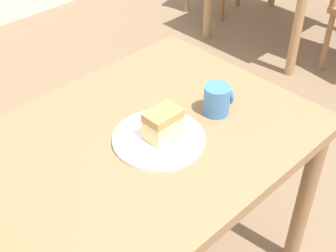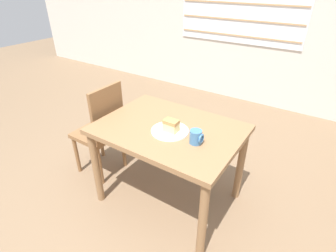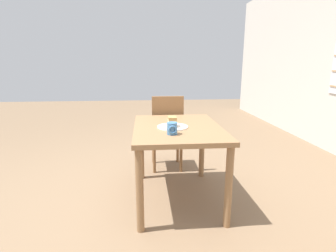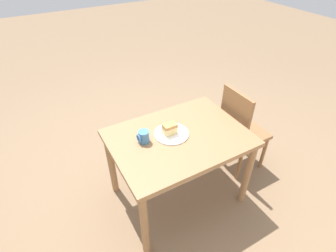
# 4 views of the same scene
# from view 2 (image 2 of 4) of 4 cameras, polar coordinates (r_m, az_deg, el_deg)

# --- Properties ---
(ground_plane) EXTENTS (14.00, 14.00, 0.00)m
(ground_plane) POSITION_cam_2_polar(r_m,az_deg,el_deg) (2.10, -7.01, -25.62)
(ground_plane) COLOR #7A6047
(wall_back) EXTENTS (10.00, 0.09, 2.80)m
(wall_back) POSITION_cam_2_polar(r_m,az_deg,el_deg) (3.98, 23.14, 23.23)
(wall_back) COLOR beige
(wall_back) RESTS_ON ground_plane
(dining_table_near) EXTENTS (1.08, 0.79, 0.73)m
(dining_table_near) POSITION_cam_2_polar(r_m,az_deg,el_deg) (2.04, 0.20, -2.72)
(dining_table_near) COLOR olive
(dining_table_near) RESTS_ON ground_plane
(chair_near_window) EXTENTS (0.38, 0.38, 0.93)m
(chair_near_window) POSITION_cam_2_polar(r_m,az_deg,el_deg) (2.50, -14.19, -0.62)
(chair_near_window) COLOR brown
(chair_near_window) RESTS_ON ground_plane
(plate) EXTENTS (0.28, 0.28, 0.01)m
(plate) POSITION_cam_2_polar(r_m,az_deg,el_deg) (1.93, 0.42, -1.07)
(plate) COLOR white
(plate) RESTS_ON dining_table_near
(cake_slice) EXTENTS (0.11, 0.07, 0.09)m
(cake_slice) POSITION_cam_2_polar(r_m,az_deg,el_deg) (1.89, 0.67, 0.08)
(cake_slice) COLOR #E0C67F
(cake_slice) RESTS_ON plate
(coffee_mug) EXTENTS (0.09, 0.08, 0.10)m
(coffee_mug) POSITION_cam_2_polar(r_m,az_deg,el_deg) (1.79, 6.16, -2.40)
(coffee_mug) COLOR teal
(coffee_mug) RESTS_ON dining_table_near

